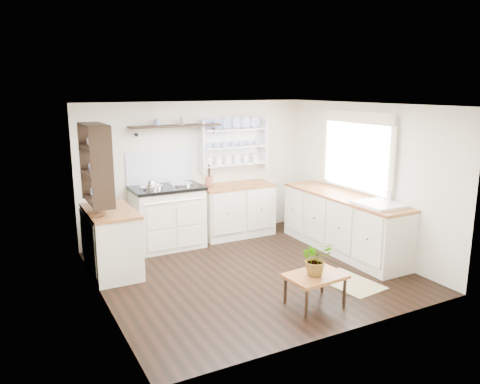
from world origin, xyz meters
TOP-DOWN VIEW (x-y plane):
  - floor at (0.00, 0.00)m, footprint 4.00×3.80m
  - wall_back at (0.00, 1.90)m, footprint 4.00×0.02m
  - wall_right at (2.00, 0.00)m, footprint 0.02×3.80m
  - wall_left at (-2.00, 0.00)m, footprint 0.02×3.80m
  - ceiling at (0.00, 0.00)m, footprint 4.00×3.80m
  - window at (1.95, 0.15)m, footprint 0.08×1.55m
  - aga_cooker at (-0.66, 1.57)m, footprint 1.12×0.77m
  - back_cabinets at (0.60, 1.60)m, footprint 1.27×0.63m
  - right_cabinets at (1.70, 0.10)m, footprint 0.62×2.43m
  - belfast_sink at (1.70, -0.65)m, footprint 0.55×0.60m
  - left_cabinets at (-1.70, 0.90)m, footprint 0.62×1.13m
  - plate_rack at (0.65, 1.86)m, footprint 1.20×0.22m
  - high_shelf at (-0.40, 1.78)m, footprint 1.50×0.29m
  - left_shelving at (-1.84, 0.90)m, footprint 0.28×0.80m
  - kettle at (-0.94, 1.45)m, footprint 0.18×0.18m
  - utensil_crock at (0.13, 1.68)m, footprint 0.13×0.13m
  - center_table at (0.19, -1.22)m, footprint 0.72×0.54m
  - potted_plant at (0.19, -1.22)m, footprint 0.39×0.34m
  - floor_rug at (0.96, -0.94)m, footprint 0.65×0.91m

SIDE VIEW (x-z plane):
  - floor at x=0.00m, z-range -0.01..0.01m
  - floor_rug at x=0.96m, z-range 0.00..0.02m
  - center_table at x=0.19m, z-range 0.14..0.51m
  - right_cabinets at x=1.70m, z-range 0.01..0.91m
  - left_cabinets at x=-1.70m, z-range 0.01..0.91m
  - back_cabinets at x=0.60m, z-range 0.01..0.91m
  - aga_cooker at x=-0.66m, z-range -0.01..1.02m
  - potted_plant at x=0.19m, z-range 0.37..0.78m
  - belfast_sink at x=1.70m, z-range 0.58..1.03m
  - utensil_crock at x=0.13m, z-range 0.91..1.06m
  - kettle at x=-0.94m, z-range 0.93..1.15m
  - wall_back at x=0.00m, z-range 0.00..2.30m
  - wall_right at x=2.00m, z-range 0.00..2.30m
  - wall_left at x=-2.00m, z-range 0.00..2.30m
  - left_shelving at x=-1.84m, z-range 1.02..2.08m
  - plate_rack at x=0.65m, z-range 1.11..2.01m
  - window at x=1.95m, z-range 0.95..2.17m
  - high_shelf at x=-0.40m, z-range 1.83..1.99m
  - ceiling at x=0.00m, z-range 2.29..2.30m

